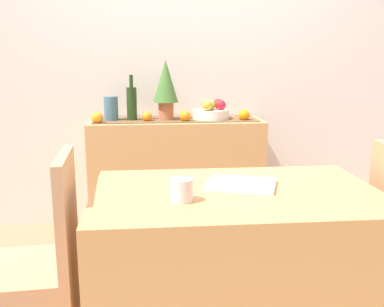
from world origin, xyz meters
The scene contains 21 objects.
ground_plane centered at (0.00, 0.00, -0.01)m, with size 6.40×6.40×0.02m, color #9D7353.
room_wall_rear centered at (0.00, 1.18, 1.35)m, with size 6.40×0.06×2.70m, color silver.
sideboard_console centered at (-0.07, 0.92, 0.42)m, with size 1.23×0.42×0.83m, color tan.
table_runner centered at (-0.07, 0.92, 0.84)m, with size 1.16×0.32×0.01m, color brown.
fruit_bowl centered at (0.18, 0.92, 0.87)m, with size 0.26×0.26×0.07m, color white.
apple_center centered at (0.18, 0.91, 0.94)m, with size 0.06×0.06×0.06m, color #86AF2F.
apple_left centered at (0.14, 0.85, 0.94)m, with size 0.08×0.08×0.08m, color gold.
apple_front centered at (0.25, 0.89, 0.94)m, with size 0.07×0.07×0.07m, color red.
apple_rear centered at (0.15, 0.96, 0.94)m, with size 0.07×0.07×0.07m, color #BE3B2F.
apple_right centered at (0.24, 0.98, 0.94)m, with size 0.07×0.07×0.07m, color red.
wine_bottle centered at (-0.38, 0.92, 0.96)m, with size 0.07×0.07×0.32m.
ceramic_vase centered at (-0.53, 0.92, 0.92)m, with size 0.10×0.10×0.17m, color #446D82.
potted_plant centered at (-0.14, 0.92, 1.08)m, with size 0.18×0.18×0.42m.
orange_loose_near_bowl centered at (0.41, 0.85, 0.87)m, with size 0.08×0.08×0.08m, color orange.
orange_loose_end centered at (-0.28, 0.86, 0.87)m, with size 0.07×0.07×0.07m, color orange.
orange_loose_far centered at (-0.61, 0.81, 0.87)m, with size 0.08×0.08×0.08m, color orange.
orange_loose_mid centered at (-0.01, 0.83, 0.87)m, with size 0.08×0.08×0.08m, color orange.
dining_table centered at (0.08, -0.52, 0.37)m, with size 1.16×0.74×0.74m, color tan.
open_book centered at (0.12, -0.46, 0.75)m, with size 0.28×0.21×0.02m, color white.
coffee_cup centered at (-0.15, -0.63, 0.78)m, with size 0.08×0.08×0.09m, color silver.
chair_near_window centered at (-0.76, -0.51, 0.27)m, with size 0.42×0.42×0.90m.
Camera 1 is at (-0.26, -2.20, 1.26)m, focal length 41.22 mm.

